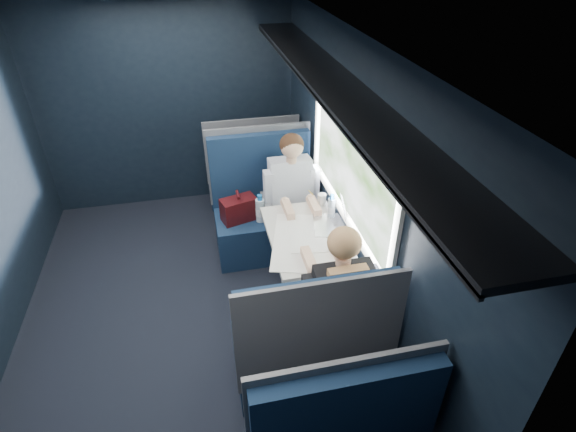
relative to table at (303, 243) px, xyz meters
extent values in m
cube|color=black|center=(-1.03, 0.00, -0.67)|extent=(2.80, 4.20, 0.01)
cube|color=black|center=(0.42, 0.00, 0.49)|extent=(0.10, 4.20, 2.30)
cube|color=black|center=(-1.03, 2.15, 0.49)|extent=(2.80, 0.10, 2.30)
cube|color=silver|center=(-1.03, 0.00, 1.69)|extent=(2.80, 4.20, 0.10)
cube|color=beige|center=(0.35, 0.00, 1.08)|extent=(0.03, 1.84, 0.07)
cube|color=beige|center=(0.35, 0.00, 0.23)|extent=(0.03, 1.84, 0.07)
cube|color=beige|center=(0.35, -0.89, 0.66)|extent=(0.03, 0.07, 0.78)
cube|color=beige|center=(0.35, 0.89, 0.66)|extent=(0.03, 0.07, 0.78)
cube|color=black|center=(0.19, 0.00, 1.32)|extent=(0.36, 4.10, 0.04)
cube|color=black|center=(0.02, 0.00, 1.30)|extent=(0.02, 4.10, 0.03)
cube|color=red|center=(0.35, 0.00, 1.23)|extent=(0.01, 0.10, 0.12)
cylinder|color=#54565E|center=(-0.15, 0.00, -0.31)|extent=(0.08, 0.08, 0.70)
cube|color=silver|center=(0.03, 0.00, 0.06)|extent=(0.62, 1.00, 0.04)
cube|color=#0C1B35|center=(-0.18, 0.78, -0.44)|extent=(1.00, 0.50, 0.45)
cube|color=#0C1B35|center=(-0.18, 1.08, 0.16)|extent=(1.00, 0.10, 0.75)
cube|color=#54565E|center=(-0.18, 1.14, 0.19)|extent=(1.04, 0.03, 0.82)
cube|color=#54565E|center=(-0.18, 0.73, -0.11)|extent=(0.06, 0.40, 0.20)
cube|color=#3F0D11|center=(-0.45, 0.78, -0.10)|extent=(0.37, 0.26, 0.24)
cylinder|color=#3F0D11|center=(-0.45, 0.78, 0.07)|extent=(0.07, 0.14, 0.03)
cylinder|color=silver|center=(-0.25, 0.71, -0.09)|extent=(0.09, 0.09, 0.24)
cylinder|color=#1763B2|center=(-0.25, 0.71, 0.05)|extent=(0.05, 0.05, 0.05)
cube|color=#0C1B35|center=(-0.18, -0.78, -0.44)|extent=(1.00, 0.50, 0.45)
cube|color=#0C1B35|center=(-0.18, -1.08, 0.16)|extent=(1.00, 0.10, 0.75)
cube|color=#54565E|center=(-0.18, -1.14, 0.19)|extent=(1.04, 0.03, 0.82)
cube|color=#54565E|center=(-0.18, -0.73, -0.11)|extent=(0.06, 0.40, 0.20)
cube|color=#0C1B35|center=(-0.18, 1.88, -0.44)|extent=(1.00, 0.40, 0.45)
cube|color=#0C1B35|center=(-0.18, 1.64, 0.12)|extent=(1.00, 0.10, 0.66)
cube|color=#54565E|center=(-0.18, 1.59, 0.14)|extent=(1.04, 0.03, 0.72)
cube|color=#0C1B35|center=(-0.18, -1.64, 0.12)|extent=(1.00, 0.10, 0.66)
cube|color=#54565E|center=(-0.18, -1.59, 0.14)|extent=(1.04, 0.03, 0.72)
cube|color=black|center=(0.07, 0.64, -0.13)|extent=(0.36, 0.44, 0.16)
cube|color=black|center=(0.07, 0.44, -0.44)|extent=(0.32, 0.12, 0.45)
cube|color=silver|center=(0.07, 0.80, 0.12)|extent=(0.40, 0.29, 0.53)
cylinder|color=#D8A88C|center=(0.07, 0.76, 0.40)|extent=(0.10, 0.10, 0.06)
sphere|color=#D8A88C|center=(0.07, 0.74, 0.53)|extent=(0.21, 0.21, 0.21)
sphere|color=#382114|center=(0.07, 0.76, 0.55)|extent=(0.22, 0.22, 0.22)
cube|color=silver|center=(-0.15, 0.76, 0.12)|extent=(0.09, 0.12, 0.34)
cube|color=silver|center=(0.29, 0.76, 0.12)|extent=(0.09, 0.12, 0.34)
cube|color=black|center=(0.07, -0.64, -0.13)|extent=(0.36, 0.44, 0.16)
cube|color=black|center=(0.07, -0.44, -0.44)|extent=(0.32, 0.12, 0.45)
cube|color=black|center=(0.07, -0.80, 0.12)|extent=(0.40, 0.29, 0.53)
cylinder|color=#D8A88C|center=(0.07, -0.76, 0.40)|extent=(0.10, 0.10, 0.06)
sphere|color=#D8A88C|center=(0.07, -0.74, 0.53)|extent=(0.21, 0.21, 0.21)
sphere|color=tan|center=(0.07, -0.76, 0.55)|extent=(0.22, 0.22, 0.22)
cube|color=black|center=(-0.15, -0.76, 0.12)|extent=(0.09, 0.12, 0.34)
cube|color=black|center=(0.29, -0.76, 0.12)|extent=(0.09, 0.12, 0.34)
cube|color=tan|center=(0.07, -0.86, 0.24)|extent=(0.26, 0.07, 0.36)
cube|color=white|center=(0.00, -0.09, 0.08)|extent=(0.73, 0.89, 0.01)
cube|color=silver|center=(0.24, 0.08, 0.08)|extent=(0.32, 0.39, 0.02)
cube|color=silver|center=(0.37, 0.08, 0.22)|extent=(0.08, 0.34, 0.24)
cube|color=black|center=(0.36, 0.08, 0.22)|extent=(0.07, 0.30, 0.19)
cylinder|color=silver|center=(0.30, 0.21, 0.17)|extent=(0.07, 0.07, 0.19)
cylinder|color=#1763B2|center=(0.30, 0.21, 0.29)|extent=(0.04, 0.04, 0.04)
cylinder|color=white|center=(0.28, 0.44, 0.13)|extent=(0.08, 0.08, 0.10)
camera|label=1|loc=(-0.77, -2.89, 2.26)|focal=28.00mm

